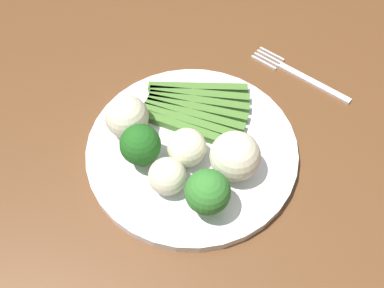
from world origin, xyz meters
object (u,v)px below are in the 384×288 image
(cauliflower_edge, at_px, (167,176))
(fork, at_px, (299,75))
(cauliflower_right, at_px, (187,147))
(asparagus_bundle, at_px, (195,109))
(broccoli_front, at_px, (208,192))
(plate, at_px, (192,149))
(cauliflower_mid, at_px, (235,156))
(broccoli_left, at_px, (142,143))
(cauliflower_back_right, at_px, (127,117))
(dining_table, at_px, (197,228))

(cauliflower_edge, xyz_separation_m, fork, (0.27, -0.07, -0.04))
(cauliflower_edge, relative_size, cauliflower_right, 0.94)
(asparagus_bundle, height_order, broccoli_front, broccoli_front)
(cauliflower_right, bearing_deg, plate, 10.90)
(asparagus_bundle, relative_size, cauliflower_edge, 3.43)
(broccoli_front, height_order, cauliflower_mid, broccoli_front)
(broccoli_left, bearing_deg, fork, -24.59)
(asparagus_bundle, bearing_deg, plate, -79.55)
(asparagus_bundle, bearing_deg, broccoli_front, -70.12)
(asparagus_bundle, xyz_separation_m, cauliflower_back_right, (-0.07, 0.06, 0.02))
(dining_table, bearing_deg, cauliflower_back_right, 75.73)
(asparagus_bundle, xyz_separation_m, cauliflower_edge, (-0.12, -0.03, 0.02))
(cauliflower_mid, bearing_deg, broccoli_left, 112.23)
(cauliflower_back_right, distance_m, cauliflower_right, 0.09)
(plate, xyz_separation_m, cauliflower_mid, (-0.00, -0.06, 0.04))
(dining_table, xyz_separation_m, broccoli_front, (-0.02, -0.02, 0.16))
(asparagus_bundle, bearing_deg, cauliflower_edge, -91.40)
(cauliflower_back_right, relative_size, cauliflower_right, 1.16)
(dining_table, relative_size, asparagus_bundle, 7.32)
(fork, bearing_deg, asparagus_bundle, 65.50)
(dining_table, height_order, cauliflower_edge, cauliflower_edge)
(asparagus_bundle, relative_size, broccoli_front, 2.45)
(cauliflower_right, distance_m, fork, 0.24)
(dining_table, bearing_deg, plate, 36.27)
(broccoli_left, distance_m, cauliflower_right, 0.06)
(plate, bearing_deg, cauliflower_mid, -94.09)
(dining_table, relative_size, fork, 7.03)
(plate, distance_m, asparagus_bundle, 0.06)
(cauliflower_right, bearing_deg, broccoli_front, -130.69)
(dining_table, bearing_deg, cauliflower_right, 46.76)
(broccoli_left, xyz_separation_m, cauliflower_mid, (0.04, -0.11, -0.00))
(broccoli_front, xyz_separation_m, fork, (0.27, -0.01, -0.05))
(asparagus_bundle, relative_size, cauliflower_right, 3.21)
(fork, bearing_deg, cauliflower_edge, 84.29)
(cauliflower_back_right, height_order, fork, cauliflower_back_right)
(cauliflower_back_right, bearing_deg, cauliflower_edge, -117.04)
(dining_table, height_order, asparagus_bundle, asparagus_bundle)
(dining_table, distance_m, asparagus_bundle, 0.18)
(plate, height_order, cauliflower_back_right, cauliflower_back_right)
(broccoli_front, height_order, fork, broccoli_front)
(plate, distance_m, fork, 0.22)
(cauliflower_back_right, distance_m, fork, 0.28)
(plate, xyz_separation_m, broccoli_front, (-0.07, -0.06, 0.04))
(cauliflower_mid, xyz_separation_m, fork, (0.21, -0.01, -0.04))
(broccoli_front, bearing_deg, asparagus_bundle, 35.28)
(cauliflower_right, distance_m, cauliflower_mid, 0.06)
(cauliflower_edge, relative_size, cauliflower_back_right, 0.81)
(broccoli_front, bearing_deg, cauliflower_back_right, 71.93)
(asparagus_bundle, bearing_deg, fork, 41.66)
(broccoli_left, relative_size, cauliflower_back_right, 1.09)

